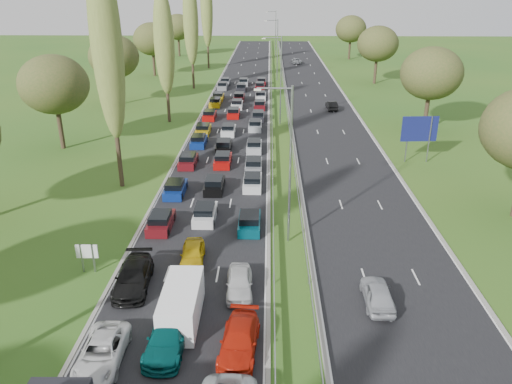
{
  "coord_description": "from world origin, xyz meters",
  "views": [
    {
      "loc": [
        2.9,
        8.71,
        18.39
      ],
      "look_at": [
        1.84,
        49.18,
        1.5
      ],
      "focal_mm": 35.0,
      "sensor_mm": 36.0,
      "label": 1
    }
  ],
  "objects_px": {
    "near_car_2": "(102,352)",
    "white_van_rear": "(182,302)",
    "near_car_3": "(133,277)",
    "direction_sign": "(419,131)",
    "info_sign": "(87,254)"
  },
  "relations": [
    {
      "from": "near_car_2",
      "to": "white_van_rear",
      "type": "relative_size",
      "value": 0.9
    },
    {
      "from": "white_van_rear",
      "to": "near_car_3",
      "type": "bearing_deg",
      "value": 139.47
    },
    {
      "from": "near_car_2",
      "to": "direction_sign",
      "type": "xyz_separation_m",
      "value": [
        25.08,
        32.8,
        2.89
      ]
    },
    {
      "from": "info_sign",
      "to": "near_car_3",
      "type": "bearing_deg",
      "value": -26.74
    },
    {
      "from": "near_car_2",
      "to": "white_van_rear",
      "type": "distance_m",
      "value": 5.35
    },
    {
      "from": "white_van_rear",
      "to": "direction_sign",
      "type": "height_order",
      "value": "direction_sign"
    },
    {
      "from": "near_car_3",
      "to": "white_van_rear",
      "type": "xyz_separation_m",
      "value": [
        3.73,
        -3.13,
        0.31
      ]
    },
    {
      "from": "near_car_2",
      "to": "near_car_3",
      "type": "relative_size",
      "value": 0.91
    },
    {
      "from": "info_sign",
      "to": "direction_sign",
      "type": "bearing_deg",
      "value": 39.7
    },
    {
      "from": "near_car_3",
      "to": "white_van_rear",
      "type": "distance_m",
      "value": 4.88
    },
    {
      "from": "near_car_2",
      "to": "white_van_rear",
      "type": "height_order",
      "value": "white_van_rear"
    },
    {
      "from": "white_van_rear",
      "to": "direction_sign",
      "type": "bearing_deg",
      "value": 52.82
    },
    {
      "from": "info_sign",
      "to": "near_car_2",
      "type": "bearing_deg",
      "value": -67.3
    },
    {
      "from": "white_van_rear",
      "to": "info_sign",
      "type": "xyz_separation_m",
      "value": [
        -7.3,
        4.93,
        0.28
      ]
    },
    {
      "from": "near_car_3",
      "to": "near_car_2",
      "type": "bearing_deg",
      "value": -92.63
    }
  ]
}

